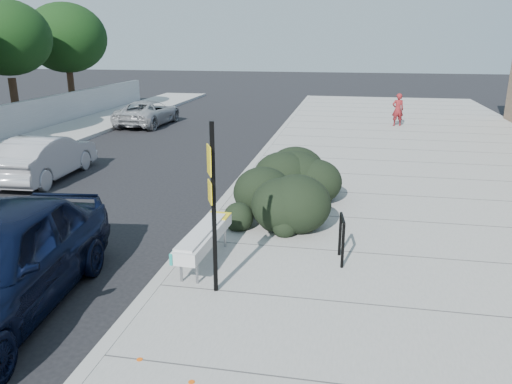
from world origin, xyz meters
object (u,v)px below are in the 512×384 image
bench (204,237)px  sign_post (213,199)px  wagon_silver (45,157)px  suv_silver (148,113)px  pedestrian (398,110)px  bike_rack (342,235)px

bench → sign_post: 1.55m
wagon_silver → suv_silver: bearing=-88.3°
bench → pedestrian: pedestrian is taller
sign_post → wagon_silver: sign_post is taller
bike_rack → wagon_silver: wagon_silver is taller
bike_rack → sign_post: sign_post is taller
bike_rack → bench: bearing=-174.5°
wagon_silver → pedestrian: 15.96m
bench → wagon_silver: bearing=144.3°
bench → wagon_silver: (-6.60, 5.24, 0.02)m
sign_post → bench: bearing=90.5°
wagon_silver → bench: bearing=138.4°
pedestrian → bench: bearing=62.3°
sign_post → wagon_silver: bearing=114.0°
bench → sign_post: (0.47, -1.01, 1.08)m
bike_rack → sign_post: bearing=-149.2°
bike_rack → sign_post: 2.75m
wagon_silver → pedestrian: size_ratio=2.68×
suv_silver → pedestrian: pedestrian is taller
bench → wagon_silver: size_ratio=0.52×
pedestrian → bike_rack: bearing=70.2°
suv_silver → bench: bearing=117.8°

